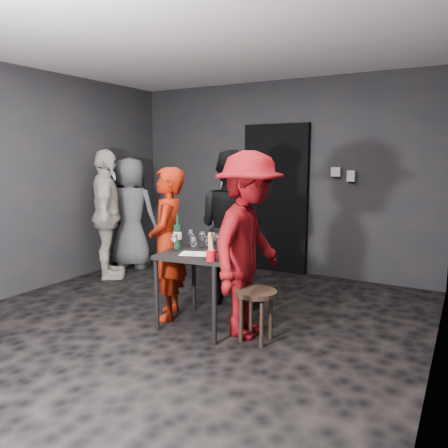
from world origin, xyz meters
The scene contains 26 objects.
floor centered at (0.00, 0.00, 0.00)m, with size 4.50×5.00×0.02m, color black.
ceiling centered at (0.00, 0.00, 2.70)m, with size 4.50×5.00×0.02m, color silver.
wall_back centered at (0.00, 2.50, 1.35)m, with size 4.50×0.04×2.70m, color black.
wall_left centered at (-2.25, 0.00, 1.35)m, with size 0.04×5.00×2.70m, color black.
wall_right centered at (2.25, 0.00, 1.35)m, with size 0.04×5.00×2.70m, color black.
doorway centered at (0.00, 2.44, 1.05)m, with size 0.95×0.10×2.10m, color black.
wallbox_upper centered at (0.85, 2.45, 1.45)m, with size 0.12×0.06×0.12m, color #B7B7B2.
wallbox_lower centered at (1.05, 2.45, 1.40)m, with size 0.10×0.06×0.14m, color #B7B7B2.
hand_truck centered at (-0.64, 2.29, 0.23)m, with size 0.43×0.36×1.28m.
tasting_table centered at (0.22, 0.14, 0.65)m, with size 0.72×0.72×0.75m.
stool centered at (0.82, 0.07, 0.38)m, with size 0.37×0.37×0.47m.
server_red centered at (-0.23, 0.17, 0.80)m, with size 0.58×0.38×1.60m, color maroon.
woman_black centered at (0.12, 0.89, 0.99)m, with size 0.96×0.53×1.98m, color black.
man_maroon centered at (0.70, 0.17, 0.97)m, with size 1.25×0.58×1.94m, color #6A070B.
bystander_cream centered at (-1.83, 0.96, 1.02)m, with size 1.19×0.57×2.04m, color beige.
bystander_grey centered at (-1.96, 1.59, 0.89)m, with size 0.87×0.48×1.79m, color #5D5E60.
tasting_mat centered at (0.22, 0.01, 0.75)m, with size 0.28×0.19×0.00m, color white.
wine_glass_a centered at (-0.03, 0.02, 0.84)m, with size 0.07×0.07×0.19m, color white, non-canonical shape.
wine_glass_b centered at (-0.01, 0.27, 0.84)m, with size 0.07×0.07×0.19m, color white, non-canonical shape.
wine_glass_c centered at (0.14, 0.26, 0.84)m, with size 0.07×0.07×0.18m, color white, non-canonical shape.
wine_glass_d centered at (0.24, -0.05, 0.84)m, with size 0.07×0.07×0.18m, color white, non-canonical shape.
wine_glass_e centered at (0.38, -0.01, 0.85)m, with size 0.08×0.08×0.21m, color white, non-canonical shape.
wine_glass_f centered at (0.36, 0.18, 0.85)m, with size 0.07×0.07×0.19m, color white, non-canonical shape.
wine_bottle centered at (-0.07, 0.13, 0.88)m, with size 0.08×0.08×0.34m.
breadstick_cup centered at (0.50, -0.16, 0.87)m, with size 0.09×0.09×0.27m.
reserved_card centered at (0.48, 0.14, 0.80)m, with size 0.07×0.12×0.09m, color white, non-canonical shape.
Camera 1 is at (2.42, -3.34, 1.66)m, focal length 35.00 mm.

